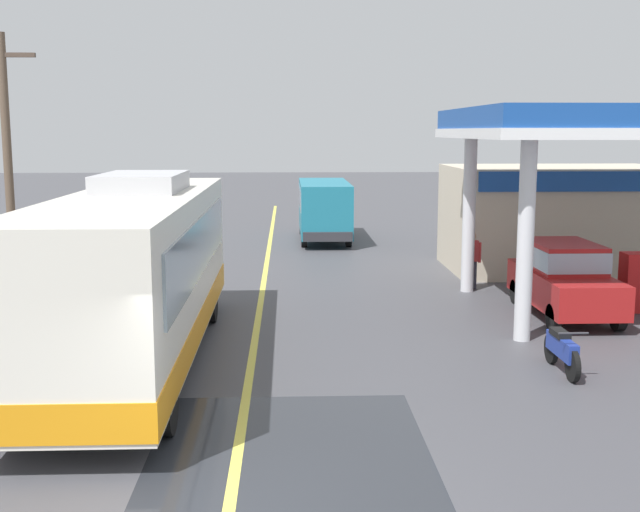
% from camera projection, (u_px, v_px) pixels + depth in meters
% --- Properties ---
extents(ground, '(120.00, 120.00, 0.00)m').
position_uv_depth(ground, '(268.00, 257.00, 29.01)').
color(ground, '#424247').
extents(lane_divider_stripe, '(0.16, 50.00, 0.01)m').
position_uv_depth(lane_divider_stripe, '(264.00, 283.00, 24.08)').
color(lane_divider_stripe, '#D8CC4C').
rests_on(lane_divider_stripe, ground).
extents(wet_puddle_patch, '(4.00, 5.21, 0.01)m').
position_uv_depth(wet_puddle_patch, '(290.00, 458.00, 11.20)').
color(wet_puddle_patch, '#26282D').
rests_on(wet_puddle_patch, ground).
extents(coach_bus_main, '(2.60, 11.04, 3.69)m').
position_uv_depth(coach_bus_main, '(136.00, 277.00, 15.61)').
color(coach_bus_main, silver).
rests_on(coach_bus_main, ground).
extents(gas_station_roadside, '(9.10, 11.95, 5.10)m').
position_uv_depth(gas_station_roadside, '(580.00, 195.00, 24.06)').
color(gas_station_roadside, '#194799').
rests_on(gas_station_roadside, ground).
extents(car_at_pump, '(1.70, 4.20, 1.82)m').
position_uv_depth(car_at_pump, '(564.00, 275.00, 19.71)').
color(car_at_pump, maroon).
rests_on(car_at_pump, ground).
extents(minibus_opposing_lane, '(2.04, 6.13, 2.44)m').
position_uv_depth(minibus_opposing_lane, '(324.00, 205.00, 33.31)').
color(minibus_opposing_lane, teal).
rests_on(minibus_opposing_lane, ground).
extents(motorcycle_parked_forecourt, '(0.55, 1.80, 0.92)m').
position_uv_depth(motorcycle_parked_forecourt, '(562.00, 349.00, 15.13)').
color(motorcycle_parked_forecourt, black).
rests_on(motorcycle_parked_forecourt, ground).
extents(pedestrian_near_pump, '(0.55, 0.22, 1.66)m').
position_uv_depth(pedestrian_near_pump, '(472.00, 257.00, 23.03)').
color(pedestrian_near_pump, '#33333F').
rests_on(pedestrian_near_pump, ground).
extents(utility_pole_roadside, '(1.80, 0.24, 7.17)m').
position_uv_depth(utility_pole_roadside, '(8.00, 160.00, 21.93)').
color(utility_pole_roadside, brown).
rests_on(utility_pole_roadside, ground).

